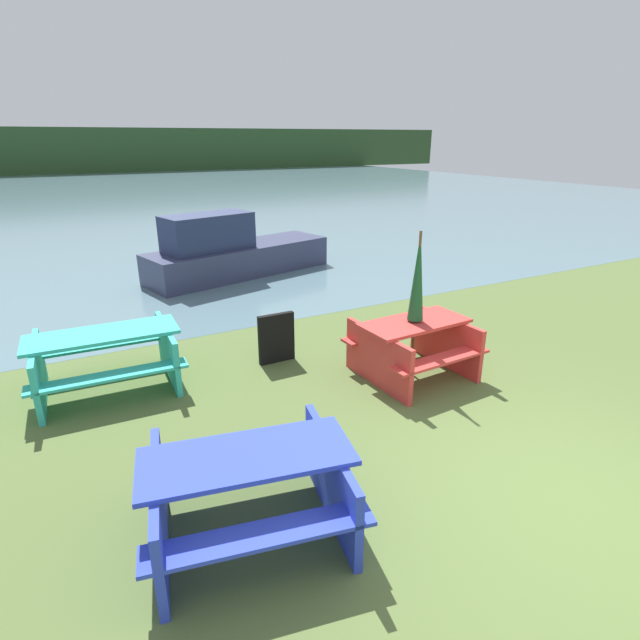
{
  "coord_description": "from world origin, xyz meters",
  "views": [
    {
      "loc": [
        -3.78,
        -2.17,
        3.16
      ],
      "look_at": [
        -0.81,
        3.36,
        0.85
      ],
      "focal_mm": 28.0,
      "sensor_mm": 36.0,
      "label": 1
    }
  ],
  "objects_px": {
    "umbrella_darkgreen": "(418,278)",
    "boat": "(232,253)",
    "signboard": "(276,338)",
    "picnic_table_teal": "(106,355)",
    "picnic_table_blue": "(249,486)",
    "picnic_table_red": "(413,344)"
  },
  "relations": [
    {
      "from": "picnic_table_teal",
      "to": "picnic_table_red",
      "type": "bearing_deg",
      "value": -22.71
    },
    {
      "from": "boat",
      "to": "signboard",
      "type": "distance_m",
      "value": 5.16
    },
    {
      "from": "picnic_table_teal",
      "to": "boat",
      "type": "distance_m",
      "value": 5.81
    },
    {
      "from": "picnic_table_red",
      "to": "umbrella_darkgreen",
      "type": "xyz_separation_m",
      "value": [
        0.0,
        -0.0,
        0.94
      ]
    },
    {
      "from": "signboard",
      "to": "picnic_table_blue",
      "type": "bearing_deg",
      "value": -117.3
    },
    {
      "from": "picnic_table_red",
      "to": "picnic_table_teal",
      "type": "relative_size",
      "value": 0.82
    },
    {
      "from": "umbrella_darkgreen",
      "to": "signboard",
      "type": "bearing_deg",
      "value": 139.33
    },
    {
      "from": "umbrella_darkgreen",
      "to": "signboard",
      "type": "height_order",
      "value": "umbrella_darkgreen"
    },
    {
      "from": "picnic_table_red",
      "to": "signboard",
      "type": "height_order",
      "value": "picnic_table_red"
    },
    {
      "from": "picnic_table_teal",
      "to": "umbrella_darkgreen",
      "type": "relative_size",
      "value": 0.94
    },
    {
      "from": "picnic_table_red",
      "to": "boat",
      "type": "relative_size",
      "value": 0.33
    },
    {
      "from": "signboard",
      "to": "picnic_table_teal",
      "type": "bearing_deg",
      "value": 172.55
    },
    {
      "from": "picnic_table_blue",
      "to": "umbrella_darkgreen",
      "type": "distance_m",
      "value": 3.66
    },
    {
      "from": "picnic_table_red",
      "to": "signboard",
      "type": "relative_size",
      "value": 2.09
    },
    {
      "from": "boat",
      "to": "picnic_table_teal",
      "type": "bearing_deg",
      "value": -139.08
    },
    {
      "from": "picnic_table_red",
      "to": "boat",
      "type": "height_order",
      "value": "boat"
    },
    {
      "from": "picnic_table_red",
      "to": "boat",
      "type": "xyz_separation_m",
      "value": [
        -0.46,
        6.34,
        0.09
      ]
    },
    {
      "from": "picnic_table_blue",
      "to": "picnic_table_red",
      "type": "distance_m",
      "value": 3.53
    },
    {
      "from": "picnic_table_blue",
      "to": "umbrella_darkgreen",
      "type": "xyz_separation_m",
      "value": [
        3.07,
        1.75,
        0.95
      ]
    },
    {
      "from": "umbrella_darkgreen",
      "to": "boat",
      "type": "relative_size",
      "value": 0.43
    },
    {
      "from": "signboard",
      "to": "boat",
      "type": "bearing_deg",
      "value": 78.29
    },
    {
      "from": "picnic_table_teal",
      "to": "signboard",
      "type": "relative_size",
      "value": 2.56
    }
  ]
}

